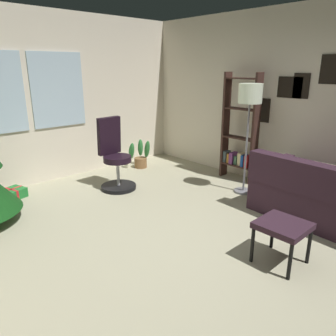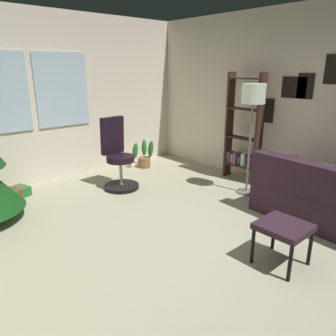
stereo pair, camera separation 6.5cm
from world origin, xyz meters
name	(u,v)px [view 1 (the left image)]	position (x,y,z in m)	size (l,w,h in m)	color
ground_plane	(189,253)	(0.00, 0.00, -0.05)	(4.98, 6.33, 0.10)	#A6A184
wall_back_with_windows	(49,98)	(-0.02, 3.21, 1.39)	(4.98, 0.12, 2.76)	beige
wall_right_with_frames	(310,103)	(2.54, 0.00, 1.38)	(0.12, 6.33, 2.76)	beige
footstool	(283,228)	(0.48, -0.79, 0.38)	(0.45, 0.46, 0.44)	#2F1C28
gift_box_green	(12,194)	(-0.93, 2.78, 0.07)	(0.42, 0.38, 0.15)	#1E722D
office_chair	(115,161)	(0.47, 2.09, 0.45)	(0.56, 0.56, 1.14)	black
bookshelf	(239,136)	(2.27, 1.01, 0.77)	(0.18, 0.64, 1.81)	#3A231D
floor_lamp	(250,102)	(1.83, 0.56, 1.40)	(0.34, 0.34, 1.66)	slate
potted_plant	(139,156)	(1.45, 2.72, 0.23)	(0.43, 0.46, 0.56)	brown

